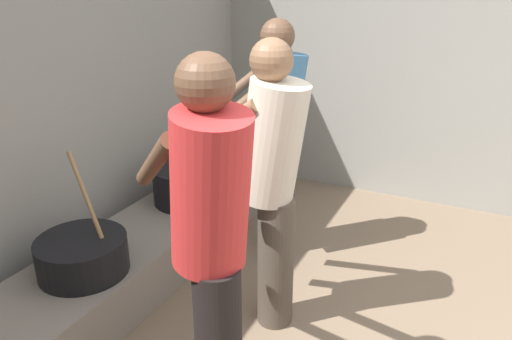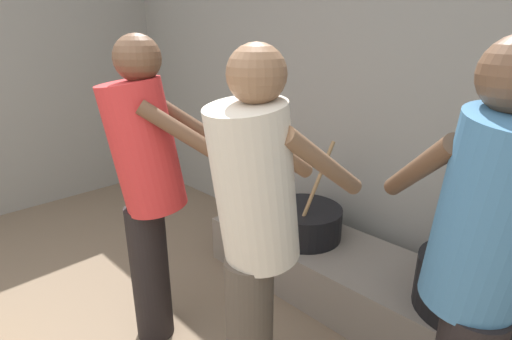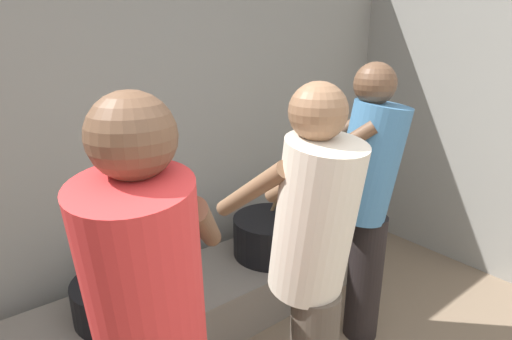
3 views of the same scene
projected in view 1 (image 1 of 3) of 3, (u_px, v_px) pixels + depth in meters
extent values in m
cube|color=slate|center=(143.00, 252.00, 3.19)|extent=(2.30, 0.60, 0.33)
cylinder|color=black|center=(189.00, 184.00, 3.50)|extent=(0.52, 0.52, 0.26)
cylinder|color=#937047|center=(194.00, 137.00, 3.45)|extent=(0.04, 0.26, 0.51)
cylinder|color=black|center=(83.00, 255.00, 2.65)|extent=(0.49, 0.49, 0.20)
cylinder|color=#937047|center=(87.00, 200.00, 2.61)|extent=(0.08, 0.25, 0.51)
cylinder|color=red|center=(210.00, 192.00, 1.82)|extent=(0.47, 0.49, 0.66)
sphere|color=brown|center=(205.00, 83.00, 1.67)|extent=(0.22, 0.22, 0.22)
cylinder|color=brown|center=(218.00, 151.00, 2.04)|extent=(0.34, 0.42, 0.36)
cylinder|color=brown|center=(156.00, 161.00, 1.93)|extent=(0.34, 0.42, 0.36)
cylinder|color=black|center=(280.00, 200.00, 3.40)|extent=(0.20, 0.20, 0.78)
cylinder|color=teal|center=(278.00, 102.00, 3.13)|extent=(0.48, 0.48, 0.67)
sphere|color=brown|center=(278.00, 36.00, 2.98)|extent=(0.22, 0.22, 0.22)
cylinder|color=brown|center=(237.00, 90.00, 3.15)|extent=(0.39, 0.38, 0.36)
cylinder|color=brown|center=(250.00, 99.00, 2.92)|extent=(0.39, 0.38, 0.36)
cylinder|color=#4C4238|center=(276.00, 262.00, 2.67)|extent=(0.20, 0.20, 0.76)
cylinder|color=beige|center=(272.00, 142.00, 2.43)|extent=(0.32, 0.40, 0.65)
sphere|color=brown|center=(271.00, 60.00, 2.29)|extent=(0.21, 0.21, 0.21)
cylinder|color=brown|center=(245.00, 117.00, 2.62)|extent=(0.09, 0.47, 0.36)
cylinder|color=brown|center=(218.00, 129.00, 2.40)|extent=(0.09, 0.47, 0.36)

